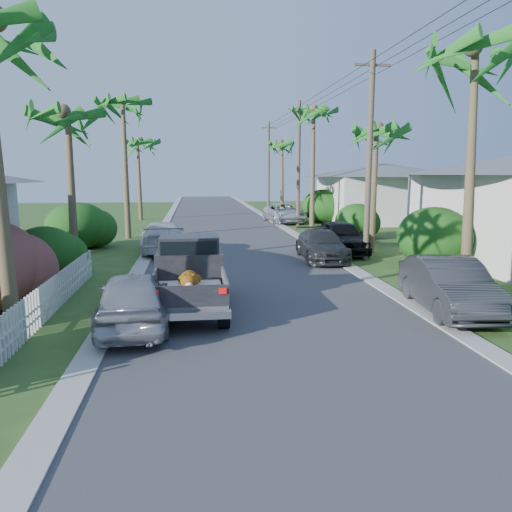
{
  "coord_description": "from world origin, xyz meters",
  "views": [
    {
      "loc": [
        -2.03,
        -8.41,
        3.87
      ],
      "look_at": [
        -0.22,
        6.3,
        1.4
      ],
      "focal_mm": 35.0,
      "sensor_mm": 36.0,
      "label": 1
    }
  ],
  "objects": [
    {
      "name": "palm_r_a",
      "position": [
        6.3,
        6.0,
        7.42
      ],
      "size": [
        4.4,
        4.4,
        8.7
      ],
      "color": "brown",
      "rests_on": "ground"
    },
    {
      "name": "curb_right",
      "position": [
        4.3,
        25.0,
        0.03
      ],
      "size": [
        0.6,
        100.0,
        0.06
      ],
      "primitive_type": "cube",
      "color": "#A5A39E",
      "rests_on": "ground"
    },
    {
      "name": "shrub_l_c",
      "position": [
        -7.4,
        10.0,
        1.0
      ],
      "size": [
        2.4,
        2.64,
        2.0
      ],
      "primitive_type": "ellipsoid",
      "color": "#194413",
      "rests_on": "ground"
    },
    {
      "name": "shrub_l_d",
      "position": [
        -8.0,
        18.0,
        1.2
      ],
      "size": [
        3.2,
        3.52,
        2.4
      ],
      "primitive_type": "ellipsoid",
      "color": "#194413",
      "rests_on": "ground"
    },
    {
      "name": "parked_car_lf",
      "position": [
        -3.6,
        16.26,
        0.76
      ],
      "size": [
        2.49,
        5.34,
        1.51
      ],
      "primitive_type": "imported",
      "rotation": [
        0.0,
        0.0,
        3.21
      ],
      "color": "silver",
      "rests_on": "ground"
    },
    {
      "name": "utility_pole_c",
      "position": [
        5.6,
        28.0,
        4.6
      ],
      "size": [
        1.6,
        0.26,
        9.0
      ],
      "color": "brown",
      "rests_on": "ground"
    },
    {
      "name": "utility_pole_d",
      "position": [
        5.6,
        43.0,
        4.6
      ],
      "size": [
        1.6,
        0.26,
        9.0
      ],
      "color": "brown",
      "rests_on": "ground"
    },
    {
      "name": "parked_car_ln",
      "position": [
        -3.6,
        4.01,
        0.73
      ],
      "size": [
        2.01,
        4.39,
        1.46
      ],
      "primitive_type": "imported",
      "rotation": [
        0.0,
        0.0,
        3.21
      ],
      "color": "#A4A6AB",
      "rests_on": "ground"
    },
    {
      "name": "parked_car_rf",
      "position": [
        5.0,
        15.0,
        0.79
      ],
      "size": [
        1.94,
        4.67,
        1.58
      ],
      "primitive_type": "imported",
      "rotation": [
        0.0,
        0.0,
        0.02
      ],
      "color": "black",
      "rests_on": "ground"
    },
    {
      "name": "ground",
      "position": [
        0.0,
        0.0,
        0.0
      ],
      "size": [
        120.0,
        120.0,
        0.0
      ],
      "primitive_type": "plane",
      "color": "#324A1C",
      "rests_on": "ground"
    },
    {
      "name": "palm_r_b",
      "position": [
        6.6,
        15.0,
        5.95
      ],
      "size": [
        4.4,
        4.4,
        7.2
      ],
      "color": "brown",
      "rests_on": "ground"
    },
    {
      "name": "palm_r_d",
      "position": [
        6.5,
        40.0,
        6.74
      ],
      "size": [
        4.4,
        4.4,
        8.0
      ],
      "color": "brown",
      "rests_on": "ground"
    },
    {
      "name": "parked_car_rd",
      "position": [
        5.0,
        30.33,
        0.76
      ],
      "size": [
        2.91,
        5.61,
        1.51
      ],
      "primitive_type": "imported",
      "rotation": [
        0.0,
        0.0,
        0.08
      ],
      "color": "silver",
      "rests_on": "ground"
    },
    {
      "name": "picket_fence",
      "position": [
        -6.0,
        5.5,
        0.5
      ],
      "size": [
        0.1,
        11.0,
        1.0
      ],
      "primitive_type": "cube",
      "color": "white",
      "rests_on": "ground"
    },
    {
      "name": "palm_l_b",
      "position": [
        -6.8,
        12.0,
        6.15
      ],
      "size": [
        4.4,
        4.4,
        7.4
      ],
      "color": "brown",
      "rests_on": "ground"
    },
    {
      "name": "palm_r_c",
      "position": [
        6.2,
        26.0,
        8.11
      ],
      "size": [
        4.4,
        4.4,
        9.4
      ],
      "color": "brown",
      "rests_on": "ground"
    },
    {
      "name": "palm_l_c",
      "position": [
        -6.0,
        22.0,
        7.91
      ],
      "size": [
        4.4,
        4.4,
        9.2
      ],
      "color": "brown",
      "rests_on": "ground"
    },
    {
      "name": "curb_left",
      "position": [
        -4.3,
        25.0,
        0.03
      ],
      "size": [
        0.6,
        100.0,
        0.06
      ],
      "primitive_type": "cube",
      "color": "#A5A39E",
      "rests_on": "ground"
    },
    {
      "name": "parked_car_rn",
      "position": [
        5.0,
        4.43,
        0.75
      ],
      "size": [
        2.12,
        4.71,
        1.5
      ],
      "primitive_type": "imported",
      "rotation": [
        0.0,
        0.0,
        -0.12
      ],
      "color": "#2A2C2E",
      "rests_on": "ground"
    },
    {
      "name": "shrub_r_b",
      "position": [
        7.8,
        11.0,
        1.25
      ],
      "size": [
        3.0,
        3.3,
        2.5
      ],
      "primitive_type": "ellipsoid",
      "color": "#194413",
      "rests_on": "ground"
    },
    {
      "name": "road",
      "position": [
        0.0,
        25.0,
        0.01
      ],
      "size": [
        8.0,
        100.0,
        0.02
      ],
      "primitive_type": "cube",
      "color": "#38383A",
      "rests_on": "ground"
    },
    {
      "name": "house_right_far",
      "position": [
        13.0,
        30.0,
        2.12
      ],
      "size": [
        9.0,
        8.0,
        4.6
      ],
      "color": "silver",
      "rests_on": "ground"
    },
    {
      "name": "shrub_r_c",
      "position": [
        7.5,
        20.0,
        1.05
      ],
      "size": [
        2.6,
        2.86,
        2.1
      ],
      "primitive_type": "ellipsoid",
      "color": "#194413",
      "rests_on": "ground"
    },
    {
      "name": "shrub_r_d",
      "position": [
        8.0,
        30.0,
        1.3
      ],
      "size": [
        3.2,
        3.52,
        2.6
      ],
      "primitive_type": "ellipsoid",
      "color": "#194413",
      "rests_on": "ground"
    },
    {
      "name": "parked_car_rm",
      "position": [
        3.6,
        13.17,
        0.66
      ],
      "size": [
        2.01,
        4.6,
        1.32
      ],
      "primitive_type": "imported",
      "rotation": [
        0.0,
        0.0,
        -0.04
      ],
      "color": "#282B2D",
      "rests_on": "ground"
    },
    {
      "name": "pickup_truck",
      "position": [
        -2.2,
        5.94,
        1.01
      ],
      "size": [
        1.98,
        5.12,
        2.06
      ],
      "color": "black",
      "rests_on": "ground"
    },
    {
      "name": "utility_pole_b",
      "position": [
        5.6,
        13.0,
        4.6
      ],
      "size": [
        1.6,
        0.26,
        9.0
      ],
      "color": "brown",
      "rests_on": "ground"
    },
    {
      "name": "palm_l_d",
      "position": [
        -6.5,
        34.0,
        6.44
      ],
      "size": [
        4.4,
        4.4,
        7.7
      ],
      "color": "brown",
      "rests_on": "ground"
    }
  ]
}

